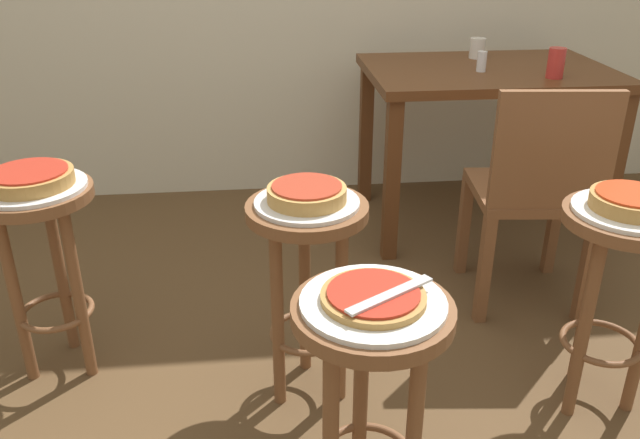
# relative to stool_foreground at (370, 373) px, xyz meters

# --- Properties ---
(ground_plane) EXTENTS (6.00, 6.00, 0.00)m
(ground_plane) POSITION_rel_stool_foreground_xyz_m (-0.04, 0.56, -0.46)
(ground_plane) COLOR brown
(stool_foreground) EXTENTS (0.34, 0.34, 0.63)m
(stool_foreground) POSITION_rel_stool_foreground_xyz_m (0.00, 0.00, 0.00)
(stool_foreground) COLOR brown
(stool_foreground) RESTS_ON ground_plane
(serving_plate_foreground) EXTENTS (0.30, 0.30, 0.01)m
(serving_plate_foreground) POSITION_rel_stool_foreground_xyz_m (0.00, 0.00, 0.18)
(serving_plate_foreground) COLOR white
(serving_plate_foreground) RESTS_ON stool_foreground
(pizza_foreground) EXTENTS (0.22, 0.22, 0.02)m
(pizza_foreground) POSITION_rel_stool_foreground_xyz_m (-0.00, 0.00, 0.19)
(pizza_foreground) COLOR #B78442
(pizza_foreground) RESTS_ON serving_plate_foreground
(stool_middle) EXTENTS (0.34, 0.34, 0.63)m
(stool_middle) POSITION_rel_stool_foreground_xyz_m (0.76, 0.38, 0.00)
(stool_middle) COLOR brown
(stool_middle) RESTS_ON ground_plane
(serving_plate_middle) EXTENTS (0.30, 0.30, 0.01)m
(serving_plate_middle) POSITION_rel_stool_foreground_xyz_m (0.76, 0.38, 0.18)
(serving_plate_middle) COLOR white
(serving_plate_middle) RESTS_ON stool_middle
(pizza_middle) EXTENTS (0.21, 0.21, 0.05)m
(pizza_middle) POSITION_rel_stool_foreground_xyz_m (0.76, 0.38, 0.21)
(pizza_middle) COLOR #B78442
(pizza_middle) RESTS_ON serving_plate_middle
(stool_leftside) EXTENTS (0.34, 0.34, 0.63)m
(stool_leftside) POSITION_rel_stool_foreground_xyz_m (-0.09, 0.52, 0.00)
(stool_leftside) COLOR brown
(stool_leftside) RESTS_ON ground_plane
(serving_plate_leftside) EXTENTS (0.29, 0.29, 0.01)m
(serving_plate_leftside) POSITION_rel_stool_foreground_xyz_m (-0.09, 0.52, 0.18)
(serving_plate_leftside) COLOR silver
(serving_plate_leftside) RESTS_ON stool_leftside
(pizza_leftside) EXTENTS (0.22, 0.22, 0.05)m
(pizza_leftside) POSITION_rel_stool_foreground_xyz_m (-0.09, 0.52, 0.21)
(pizza_leftside) COLOR tan
(pizza_leftside) RESTS_ON serving_plate_leftside
(stool_rear) EXTENTS (0.34, 0.34, 0.63)m
(stool_rear) POSITION_rel_stool_foreground_xyz_m (-0.87, 0.71, 0.00)
(stool_rear) COLOR brown
(stool_rear) RESTS_ON ground_plane
(serving_plate_rear) EXTENTS (0.31, 0.31, 0.01)m
(serving_plate_rear) POSITION_rel_stool_foreground_xyz_m (-0.87, 0.71, 0.18)
(serving_plate_rear) COLOR silver
(serving_plate_rear) RESTS_ON stool_rear
(pizza_rear) EXTENTS (0.25, 0.25, 0.05)m
(pizza_rear) POSITION_rel_stool_foreground_xyz_m (-0.87, 0.71, 0.21)
(pizza_rear) COLOR #B78442
(pizza_rear) RESTS_ON serving_plate_rear
(dining_table) EXTENTS (1.05, 0.73, 0.74)m
(dining_table) POSITION_rel_stool_foreground_xyz_m (0.81, 1.65, 0.17)
(dining_table) COLOR #5B3319
(dining_table) RESTS_ON ground_plane
(cup_near_edge) EXTENTS (0.07, 0.07, 0.12)m
(cup_near_edge) POSITION_rel_stool_foreground_xyz_m (1.00, 1.44, 0.34)
(cup_near_edge) COLOR red
(cup_near_edge) RESTS_ON dining_table
(cup_far_edge) EXTENTS (0.07, 0.07, 0.09)m
(cup_far_edge) POSITION_rel_stool_foreground_xyz_m (0.81, 1.85, 0.33)
(cup_far_edge) COLOR silver
(cup_far_edge) RESTS_ON dining_table
(condiment_shaker) EXTENTS (0.04, 0.04, 0.08)m
(condiment_shaker) POSITION_rel_stool_foreground_xyz_m (0.74, 1.58, 0.32)
(condiment_shaker) COLOR white
(condiment_shaker) RESTS_ON dining_table
(wooden_chair) EXTENTS (0.44, 0.44, 0.85)m
(wooden_chair) POSITION_rel_stool_foreground_xyz_m (0.75, 0.92, 0.01)
(wooden_chair) COLOR brown
(wooden_chair) RESTS_ON ground_plane
(pizza_server_knife) EXTENTS (0.20, 0.14, 0.01)m
(pizza_server_knife) POSITION_rel_stool_foreground_xyz_m (0.03, -0.02, 0.21)
(pizza_server_knife) COLOR silver
(pizza_server_knife) RESTS_ON pizza_foreground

